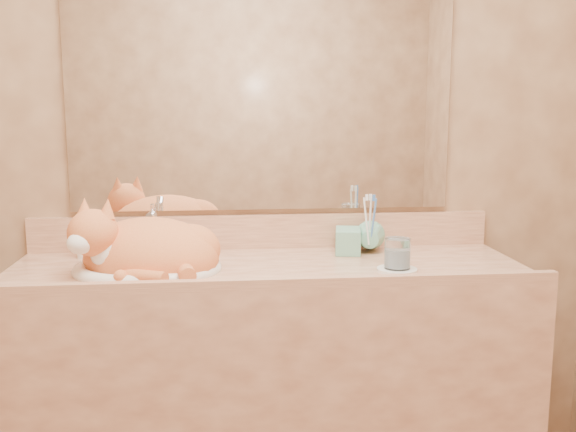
{
  "coord_description": "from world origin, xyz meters",
  "views": [
    {
      "loc": [
        -0.13,
        -1.22,
        1.33
      ],
      "look_at": [
        0.06,
        0.7,
        1.01
      ],
      "focal_mm": 40.0,
      "sensor_mm": 36.0,
      "label": 1
    }
  ],
  "objects": [
    {
      "name": "vanity_counter",
      "position": [
        0.0,
        0.72,
        0.42
      ],
      "size": [
        1.6,
        0.55,
        0.85
      ],
      "primitive_type": null,
      "color": "#9D6246",
      "rests_on": "floor"
    },
    {
      "name": "toothbrushes",
      "position": [
        0.35,
        0.85,
        0.97
      ],
      "size": [
        0.03,
        0.03,
        0.21
      ],
      "primitive_type": null,
      "color": "white",
      "rests_on": "toothbrush_cup"
    },
    {
      "name": "water_glass",
      "position": [
        0.38,
        0.62,
        0.91
      ],
      "size": [
        0.08,
        0.08,
        0.09
      ],
      "primitive_type": "cylinder",
      "color": "silver",
      "rests_on": "saucer"
    },
    {
      "name": "wall_back",
      "position": [
        0.0,
        1.0,
        1.25
      ],
      "size": [
        2.4,
        0.02,
        2.5
      ],
      "primitive_type": "cube",
      "color": "brown",
      "rests_on": "ground"
    },
    {
      "name": "faucet",
      "position": [
        -0.37,
        0.87,
        0.93
      ],
      "size": [
        0.05,
        0.12,
        0.17
      ],
      "primitive_type": null,
      "rotation": [
        0.0,
        0.0,
        0.08
      ],
      "color": "silver",
      "rests_on": "vanity_counter"
    },
    {
      "name": "lotion_bottle",
      "position": [
        -0.59,
        0.9,
        0.9
      ],
      "size": [
        0.04,
        0.04,
        0.11
      ],
      "primitive_type": "cylinder",
      "color": "white",
      "rests_on": "vanity_counter"
    },
    {
      "name": "mirror",
      "position": [
        0.0,
        0.99,
        1.39
      ],
      "size": [
        1.3,
        0.02,
        0.8
      ],
      "primitive_type": "cube",
      "color": "white",
      "rests_on": "wall_back"
    },
    {
      "name": "saucer",
      "position": [
        0.38,
        0.62,
        0.85
      ],
      "size": [
        0.12,
        0.12,
        0.01
      ],
      "primitive_type": "cylinder",
      "color": "white",
      "rests_on": "vanity_counter"
    },
    {
      "name": "soap_dispenser",
      "position": [
        0.27,
        0.82,
        0.94
      ],
      "size": [
        0.1,
        0.1,
        0.19
      ],
      "primitive_type": "imported",
      "rotation": [
        0.0,
        0.0,
        -0.19
      ],
      "color": "#71B699",
      "rests_on": "vanity_counter"
    },
    {
      "name": "toothbrush_cup",
      "position": [
        0.35,
        0.85,
        0.9
      ],
      "size": [
        0.12,
        0.12,
        0.09
      ],
      "primitive_type": "imported",
      "rotation": [
        0.0,
        0.0,
        -0.25
      ],
      "color": "#71B699",
      "rests_on": "vanity_counter"
    },
    {
      "name": "cat",
      "position": [
        -0.38,
        0.7,
        0.92
      ],
      "size": [
        0.52,
        0.47,
        0.23
      ],
      "primitive_type": null,
      "rotation": [
        0.0,
        0.0,
        -0.35
      ],
      "color": "#D66331",
      "rests_on": "sink_basin"
    },
    {
      "name": "sink_basin",
      "position": [
        -0.37,
        0.7,
        0.92
      ],
      "size": [
        0.51,
        0.46,
        0.14
      ],
      "primitive_type": null,
      "rotation": [
        0.0,
        0.0,
        -0.24
      ],
      "color": "white",
      "rests_on": "vanity_counter"
    }
  ]
}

